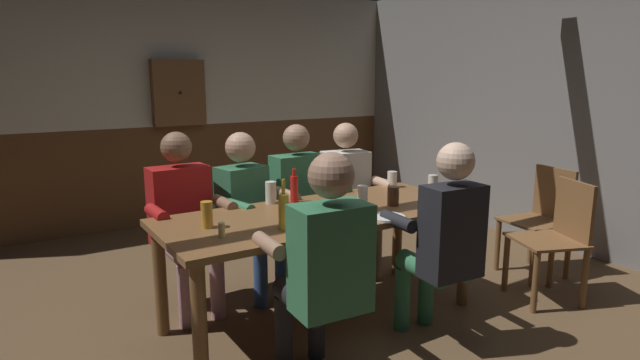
{
  "coord_description": "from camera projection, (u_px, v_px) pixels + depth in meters",
  "views": [
    {
      "loc": [
        -1.75,
        -2.71,
        1.61
      ],
      "look_at": [
        0.0,
        0.05,
        0.95
      ],
      "focal_mm": 28.96,
      "sensor_mm": 36.0,
      "label": 1
    }
  ],
  "objects": [
    {
      "name": "pint_glass_5",
      "position": [
        393.0,
        196.0,
        3.5
      ],
      "size": [
        0.08,
        0.08,
        0.13
      ],
      "primitive_type": "cylinder",
      "color": "#4C2D19",
      "rests_on": "dining_table"
    },
    {
      "name": "back_wall_upper",
      "position": [
        175.0,
        55.0,
        5.58
      ],
      "size": [
        5.43,
        0.12,
        1.51
      ],
      "primitive_type": "cube",
      "color": "beige"
    },
    {
      "name": "person_0",
      "position": [
        183.0,
        214.0,
        3.55
      ],
      "size": [
        0.55,
        0.52,
        1.24
      ],
      "rotation": [
        0.0,
        0.0,
        3.17
      ],
      "color": "#AD1919",
      "rests_on": "ground_plane"
    },
    {
      "name": "ground_plane",
      "position": [
        324.0,
        319.0,
        3.48
      ],
      "size": [
        6.99,
        6.99,
        0.0
      ],
      "primitive_type": "plane",
      "color": "brown"
    },
    {
      "name": "table_candle",
      "position": [
        222.0,
        230.0,
        2.81
      ],
      "size": [
        0.04,
        0.04,
        0.08
      ],
      "primitive_type": "cylinder",
      "color": "#F9E08C",
      "rests_on": "dining_table"
    },
    {
      "name": "side_wall_concrete",
      "position": [
        580.0,
        112.0,
        4.69
      ],
      "size": [
        0.12,
        5.82,
        2.59
      ],
      "primitive_type": "cube",
      "color": "gray",
      "rests_on": "ground_plane"
    },
    {
      "name": "person_3",
      "position": [
        349.0,
        191.0,
        4.29
      ],
      "size": [
        0.55,
        0.57,
        1.24
      ],
      "rotation": [
        0.0,
        0.0,
        2.99
      ],
      "color": "silver",
      "rests_on": "ground_plane"
    },
    {
      "name": "plate_1",
      "position": [
        458.0,
        201.0,
        3.62
      ],
      "size": [
        0.21,
        0.21,
        0.01
      ],
      "primitive_type": "cylinder",
      "color": "white",
      "rests_on": "dining_table"
    },
    {
      "name": "person_1",
      "position": [
        248.0,
        206.0,
        3.8
      ],
      "size": [
        0.53,
        0.58,
        1.21
      ],
      "rotation": [
        0.0,
        0.0,
        3.33
      ],
      "color": "#33724C",
      "rests_on": "ground_plane"
    },
    {
      "name": "dining_table",
      "position": [
        322.0,
        225.0,
        3.37
      ],
      "size": [
        2.1,
        0.88,
        0.75
      ],
      "color": "brown",
      "rests_on": "ground_plane"
    },
    {
      "name": "back_wall_wainscot",
      "position": [
        181.0,
        173.0,
        5.84
      ],
      "size": [
        5.43,
        0.12,
        1.08
      ],
      "primitive_type": "cube",
      "color": "brown",
      "rests_on": "ground_plane"
    },
    {
      "name": "person_5",
      "position": [
        443.0,
        236.0,
        3.04
      ],
      "size": [
        0.51,
        0.52,
        1.25
      ],
      "rotation": [
        0.0,
        0.0,
        -0.09
      ],
      "color": "black",
      "rests_on": "ground_plane"
    },
    {
      "name": "pint_glass_2",
      "position": [
        362.0,
        197.0,
        3.4
      ],
      "size": [
        0.07,
        0.07,
        0.16
      ],
      "primitive_type": "cylinder",
      "color": "white",
      "rests_on": "dining_table"
    },
    {
      "name": "pint_glass_3",
      "position": [
        207.0,
        215.0,
        2.98
      ],
      "size": [
        0.07,
        0.07,
        0.16
      ],
      "primitive_type": "cylinder",
      "color": "gold",
      "rests_on": "dining_table"
    },
    {
      "name": "bottle_0",
      "position": [
        294.0,
        188.0,
        3.59
      ],
      "size": [
        0.05,
        0.05,
        0.24
      ],
      "color": "red",
      "rests_on": "dining_table"
    },
    {
      "name": "pint_glass_6",
      "position": [
        433.0,
        185.0,
        3.79
      ],
      "size": [
        0.07,
        0.07,
        0.15
      ],
      "primitive_type": "cylinder",
      "color": "white",
      "rests_on": "dining_table"
    },
    {
      "name": "chair_empty_near_left",
      "position": [
        542.0,
        217.0,
        4.23
      ],
      "size": [
        0.5,
        0.5,
        0.88
      ],
      "rotation": [
        0.0,
        0.0,
        1.44
      ],
      "color": "brown",
      "rests_on": "ground_plane"
    },
    {
      "name": "pint_glass_0",
      "position": [
        392.0,
        179.0,
        4.08
      ],
      "size": [
        0.08,
        0.08,
        0.13
      ],
      "primitive_type": "cylinder",
      "color": "white",
      "rests_on": "dining_table"
    },
    {
      "name": "person_2",
      "position": [
        301.0,
        196.0,
        4.05
      ],
      "size": [
        0.54,
        0.49,
        1.25
      ],
      "rotation": [
        0.0,
        0.0,
        3.16
      ],
      "color": "#33724C",
      "rests_on": "ground_plane"
    },
    {
      "name": "plate_0",
      "position": [
        387.0,
        217.0,
        3.19
      ],
      "size": [
        0.23,
        0.23,
        0.01
      ],
      "primitive_type": "cylinder",
      "color": "white",
      "rests_on": "dining_table"
    },
    {
      "name": "pint_glass_4",
      "position": [
        271.0,
        192.0,
        3.56
      ],
      "size": [
        0.08,
        0.08,
        0.15
      ],
      "primitive_type": "cylinder",
      "color": "white",
      "rests_on": "dining_table"
    },
    {
      "name": "chair_empty_near_right",
      "position": [
        557.0,
        236.0,
        3.72
      ],
      "size": [
        0.57,
        0.57,
        0.88
      ],
      "rotation": [
        0.0,
        0.0,
        1.19
      ],
      "color": "brown",
      "rests_on": "ground_plane"
    },
    {
      "name": "pint_glass_1",
      "position": [
        293.0,
        222.0,
        2.84
      ],
      "size": [
        0.07,
        0.07,
        0.15
      ],
      "primitive_type": "cylinder",
      "color": "white",
      "rests_on": "dining_table"
    },
    {
      "name": "condiment_caddy",
      "position": [
        328.0,
        217.0,
        3.13
      ],
      "size": [
        0.14,
        0.1,
        0.05
      ],
      "primitive_type": "cube",
      "color": "#B2B7BC",
      "rests_on": "dining_table"
    },
    {
      "name": "person_4",
      "position": [
        324.0,
        261.0,
        2.59
      ],
      "size": [
        0.54,
        0.54,
        1.26
      ],
      "rotation": [
        0.0,
        0.0,
        -0.07
      ],
      "color": "#33724C",
      "rests_on": "ground_plane"
    },
    {
      "name": "bottle_1",
      "position": [
        284.0,
        211.0,
        2.94
      ],
      "size": [
        0.06,
        0.06,
        0.29
      ],
      "color": "gold",
      "rests_on": "dining_table"
    },
    {
      "name": "wall_dart_cabinet",
      "position": [
        179.0,
        93.0,
        5.54
      ],
      "size": [
        0.56,
        0.15,
        0.7
      ],
      "color": "brown"
    }
  ]
}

